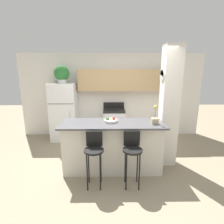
% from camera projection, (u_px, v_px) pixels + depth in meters
% --- Properties ---
extents(ground_plane, '(14.00, 14.00, 0.00)m').
position_uv_depth(ground_plane, '(113.00, 168.00, 3.76)').
color(ground_plane, gray).
extents(wall_back, '(5.60, 0.38, 2.55)m').
position_uv_depth(wall_back, '(115.00, 90.00, 5.36)').
color(wall_back, white).
rests_on(wall_back, ground_plane).
extents(pillar_right, '(0.38, 0.32, 2.55)m').
position_uv_depth(pillar_right, '(169.00, 107.00, 3.71)').
color(pillar_right, white).
rests_on(pillar_right, ground_plane).
extents(counter_bar, '(2.08, 0.75, 1.02)m').
position_uv_depth(counter_bar, '(113.00, 146.00, 3.63)').
color(counter_bar, silver).
rests_on(counter_bar, ground_plane).
extents(refrigerator, '(0.75, 0.66, 1.69)m').
position_uv_depth(refrigerator, '(64.00, 112.00, 5.18)').
color(refrigerator, white).
rests_on(refrigerator, ground_plane).
extents(stove_range, '(0.64, 0.59, 1.07)m').
position_uv_depth(stove_range, '(114.00, 124.00, 5.33)').
color(stove_range, silver).
rests_on(stove_range, ground_plane).
extents(bar_stool_left, '(0.34, 0.34, 1.00)m').
position_uv_depth(bar_stool_left, '(94.00, 151.00, 3.05)').
color(bar_stool_left, black).
rests_on(bar_stool_left, ground_plane).
extents(bar_stool_right, '(0.34, 0.34, 1.00)m').
position_uv_depth(bar_stool_right, '(132.00, 151.00, 3.06)').
color(bar_stool_right, black).
rests_on(bar_stool_right, ground_plane).
extents(potted_plant_on_fridge, '(0.43, 0.43, 0.50)m').
position_uv_depth(potted_plant_on_fridge, '(62.00, 74.00, 4.92)').
color(potted_plant_on_fridge, silver).
rests_on(potted_plant_on_fridge, refrigerator).
extents(orchid_vase, '(0.13, 0.13, 0.38)m').
position_uv_depth(orchid_vase, '(155.00, 119.00, 3.43)').
color(orchid_vase, tan).
rests_on(orchid_vase, counter_bar).
extents(fruit_bowl, '(0.28, 0.28, 0.11)m').
position_uv_depth(fruit_bowl, '(111.00, 120.00, 3.56)').
color(fruit_bowl, silver).
rests_on(fruit_bowl, counter_bar).
extents(trash_bin, '(0.28, 0.28, 0.38)m').
position_uv_depth(trash_bin, '(84.00, 135.00, 5.13)').
color(trash_bin, '#59595B').
rests_on(trash_bin, ground_plane).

